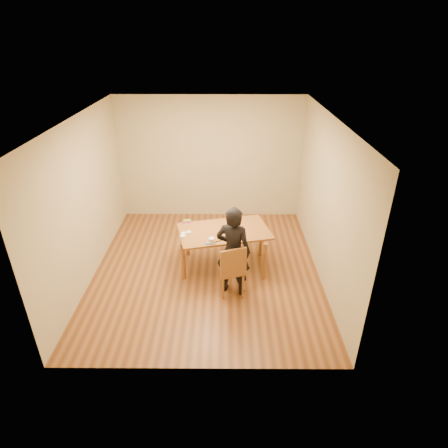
{
  "coord_description": "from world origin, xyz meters",
  "views": [
    {
      "loc": [
        0.35,
        -5.65,
        3.9
      ],
      "look_at": [
        0.31,
        0.05,
        0.9
      ],
      "focal_mm": 30.0,
      "sensor_mm": 36.0,
      "label": 1
    }
  ],
  "objects_px": {
    "dining_table": "(224,231)",
    "cake": "(233,226)",
    "dining_chair": "(233,270)",
    "person": "(233,251)",
    "cake_plate": "(233,228)"
  },
  "relations": [
    {
      "from": "dining_table",
      "to": "cake",
      "type": "relative_size",
      "value": 7.22
    },
    {
      "from": "cake_plate",
      "to": "person",
      "type": "height_order",
      "value": "person"
    },
    {
      "from": "dining_chair",
      "to": "cake_plate",
      "type": "xyz_separation_m",
      "value": [
        0.01,
        0.84,
        0.31
      ]
    },
    {
      "from": "dining_table",
      "to": "cake",
      "type": "height_order",
      "value": "cake"
    },
    {
      "from": "dining_chair",
      "to": "person",
      "type": "distance_m",
      "value": 0.32
    },
    {
      "from": "dining_chair",
      "to": "dining_table",
      "type": "bearing_deg",
      "value": 81.92
    },
    {
      "from": "dining_chair",
      "to": "person",
      "type": "xyz_separation_m",
      "value": [
        0.0,
        0.05,
        0.32
      ]
    },
    {
      "from": "dining_table",
      "to": "cake_plate",
      "type": "xyz_separation_m",
      "value": [
        0.16,
        0.07,
        0.03
      ]
    },
    {
      "from": "person",
      "to": "cake",
      "type": "bearing_deg",
      "value": -73.44
    },
    {
      "from": "dining_chair",
      "to": "cake",
      "type": "xyz_separation_m",
      "value": [
        0.01,
        0.84,
        0.35
      ]
    },
    {
      "from": "cake_plate",
      "to": "cake",
      "type": "bearing_deg",
      "value": -90.0
    },
    {
      "from": "person",
      "to": "dining_table",
      "type": "bearing_deg",
      "value": -61.27
    },
    {
      "from": "dining_table",
      "to": "person",
      "type": "distance_m",
      "value": 0.75
    },
    {
      "from": "dining_chair",
      "to": "cake",
      "type": "relative_size",
      "value": 1.72
    },
    {
      "from": "dining_table",
      "to": "dining_chair",
      "type": "bearing_deg",
      "value": -92.28
    }
  ]
}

